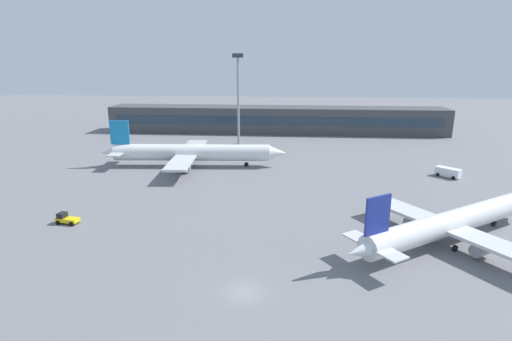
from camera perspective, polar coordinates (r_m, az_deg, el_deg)
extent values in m
plane|color=slate|center=(83.47, 1.37, -2.01)|extent=(400.00, 400.00, 0.00)
cube|color=#3F4247|center=(142.73, 2.85, 7.22)|extent=(116.60, 12.00, 9.00)
cube|color=#263847|center=(136.68, 2.77, 7.04)|extent=(110.77, 0.16, 2.80)
cylinder|color=silver|center=(63.26, 25.87, -6.71)|extent=(28.22, 20.87, 3.37)
cone|color=silver|center=(50.74, 14.41, -11.03)|extent=(4.11, 3.85, 2.36)
cube|color=navy|center=(50.88, 16.91, -6.06)|extent=(3.40, 2.47, 4.88)
cube|color=silver|center=(52.24, 16.36, -10.16)|extent=(7.07, 8.72, 0.21)
cube|color=silver|center=(62.66, 25.37, -7.12)|extent=(18.58, 24.34, 0.44)
cylinder|color=gray|center=(60.60, 29.36, -9.70)|extent=(3.34, 3.07, 1.77)
cylinder|color=gray|center=(65.97, 21.49, -6.73)|extent=(3.34, 3.07, 1.77)
cylinder|color=black|center=(73.20, 30.68, -6.50)|extent=(0.93, 0.79, 0.89)
cylinder|color=black|center=(61.67, 26.41, -9.86)|extent=(0.93, 0.79, 0.89)
cylinder|color=black|center=(64.01, 22.99, -8.52)|extent=(0.93, 0.79, 0.89)
cylinder|color=silver|center=(98.06, -9.08, 2.54)|extent=(37.61, 6.28, 3.95)
cone|color=silver|center=(96.58, 2.99, 2.52)|extent=(4.57, 4.02, 3.75)
cone|color=silver|center=(103.58, -20.21, 2.47)|extent=(4.12, 3.01, 2.77)
cube|color=#197FBF|center=(101.57, -18.81, 5.14)|extent=(4.59, 0.66, 5.72)
cube|color=silver|center=(102.55, -18.75, 2.60)|extent=(3.55, 10.56, 0.25)
cube|color=silver|center=(98.32, -9.67, 2.37)|extent=(6.93, 31.45, 0.52)
cylinder|color=gray|center=(92.73, -10.32, 0.60)|extent=(3.45, 2.28, 2.08)
cylinder|color=gray|center=(104.62, -9.01, 2.37)|extent=(3.45, 2.28, 2.08)
cylinder|color=black|center=(97.31, -1.39, 0.87)|extent=(1.06, 0.48, 1.04)
cylinder|color=black|center=(96.57, -10.49, 0.49)|extent=(1.06, 0.48, 1.04)
cylinder|color=black|center=(101.70, -9.90, 1.29)|extent=(1.06, 0.48, 1.04)
cube|color=yellow|center=(70.64, -25.19, -6.34)|extent=(3.78, 2.02, 0.60)
cube|color=black|center=(70.96, -25.82, -5.76)|extent=(1.30, 1.55, 0.90)
cylinder|color=black|center=(72.03, -25.54, -6.23)|extent=(0.73, 0.35, 0.70)
cylinder|color=black|center=(70.92, -26.31, -6.66)|extent=(0.73, 0.35, 0.70)
cylinder|color=black|center=(70.59, -24.00, -6.48)|extent=(0.73, 0.35, 0.70)
cylinder|color=black|center=(69.46, -24.77, -6.92)|extent=(0.73, 0.35, 0.70)
cube|color=white|center=(98.06, 25.60, -0.21)|extent=(5.12, 5.06, 1.90)
cube|color=#1E2633|center=(98.70, 24.58, 0.31)|extent=(1.44, 1.47, 0.70)
cylinder|color=black|center=(99.80, 24.90, -0.32)|extent=(0.74, 0.73, 0.76)
cylinder|color=black|center=(97.99, 24.41, -0.53)|extent=(0.74, 0.73, 0.76)
cylinder|color=black|center=(98.55, 26.69, -0.72)|extent=(0.74, 0.73, 0.76)
cylinder|color=black|center=(96.72, 26.22, -0.95)|extent=(0.74, 0.73, 0.76)
cylinder|color=gray|center=(121.62, -2.53, 9.70)|extent=(0.70, 0.70, 25.56)
cube|color=#333338|center=(120.98, -2.61, 16.01)|extent=(3.20, 0.80, 1.20)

